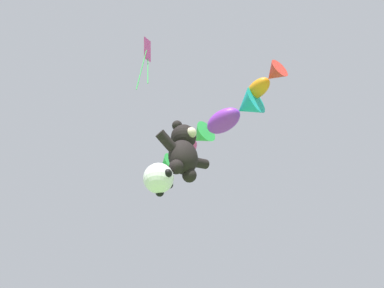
{
  "coord_description": "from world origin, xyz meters",
  "views": [
    {
      "loc": [
        -6.18,
        -1.14,
        1.4
      ],
      "look_at": [
        -0.02,
        5.12,
        10.12
      ],
      "focal_mm": 40.0,
      "sensor_mm": 36.0,
      "label": 1
    }
  ],
  "objects": [
    {
      "name": "fish_kite_tangerine",
      "position": [
        2.66,
        3.86,
        14.46
      ],
      "size": [
        0.97,
        1.83,
        0.81
      ],
      "color": "orange"
    },
    {
      "name": "diamond_kite",
      "position": [
        -1.54,
        5.78,
        13.88
      ],
      "size": [
        0.83,
        0.64,
        2.75
      ],
      "color": "#E53F9E"
    },
    {
      "name": "fish_kite_magenta",
      "position": [
        2.85,
        8.01,
        14.25
      ],
      "size": [
        1.05,
        2.13,
        1.0
      ],
      "color": "#E53F9E"
    },
    {
      "name": "fish_kite_violet",
      "position": [
        2.77,
        5.54,
        14.07
      ],
      "size": [
        1.19,
        2.43,
        1.14
      ],
      "color": "purple"
    },
    {
      "name": "teddy_bear_kite",
      "position": [
        0.46,
        6.0,
        10.79
      ],
      "size": [
        2.17,
        0.96,
        2.2
      ],
      "color": "black"
    },
    {
      "name": "fish_kite_teal",
      "position": [
        3.2,
        10.54,
        14.67
      ],
      "size": [
        0.76,
        1.67,
        0.75
      ],
      "color": "#19ADB2"
    },
    {
      "name": "soccer_ball_kite",
      "position": [
        -0.21,
        6.3,
        9.42
      ],
      "size": [
        0.99,
        0.98,
        0.91
      ],
      "color": "white"
    }
  ]
}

